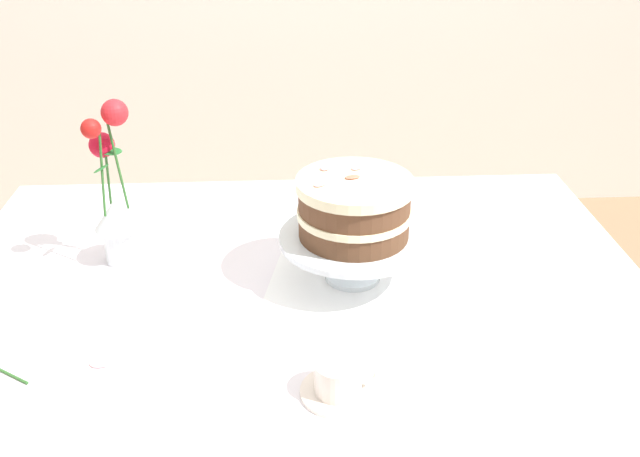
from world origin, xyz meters
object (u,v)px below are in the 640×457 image
cake_stand (353,243)px  flower_vase (115,201)px  teacup (338,380)px  dining_table (299,326)px  layer_cake (354,207)px

cake_stand → flower_vase: flower_vase is taller
cake_stand → flower_vase: 0.48m
flower_vase → teacup: 0.61m
dining_table → cake_stand: (0.11, 0.03, 0.17)m
cake_stand → dining_table: bearing=-164.1°
layer_cake → flower_vase: flower_vase is taller
dining_table → flower_vase: size_ratio=4.03×
flower_vase → teacup: size_ratio=2.84×
layer_cake → cake_stand: bearing=-33.2°
flower_vase → layer_cake: bearing=-11.9°
dining_table → layer_cake: bearing=15.9°
teacup → layer_cake: bearing=80.8°
layer_cake → dining_table: bearing=-164.1°
layer_cake → teacup: size_ratio=1.81×
teacup → dining_table: bearing=100.1°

